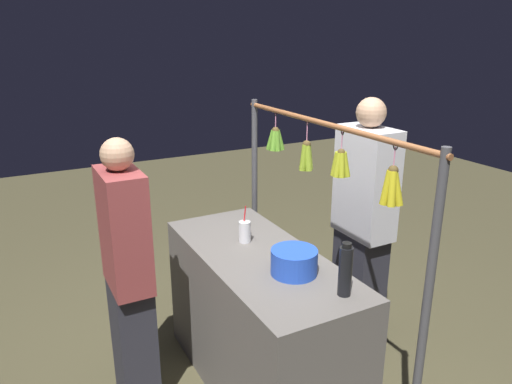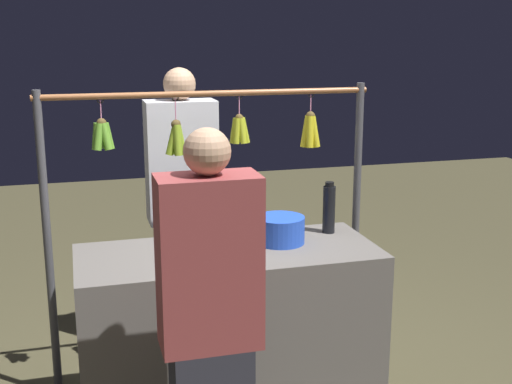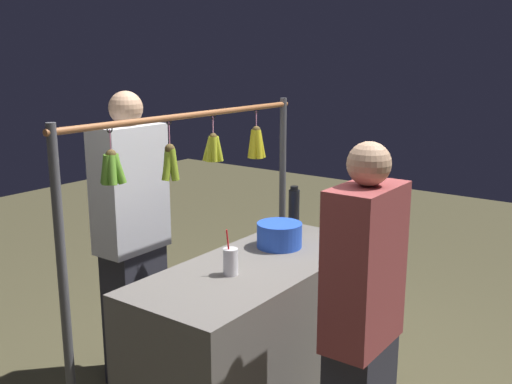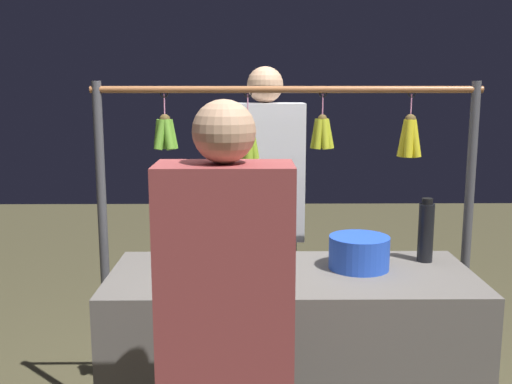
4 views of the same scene
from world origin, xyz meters
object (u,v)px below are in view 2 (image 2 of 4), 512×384
(blue_bucket, at_px, (280,230))
(customer_person, at_px, (210,337))
(vendor_person, at_px, (183,215))
(water_bottle, at_px, (329,208))
(drink_cup, at_px, (186,241))

(blue_bucket, bearing_deg, customer_person, 55.60)
(vendor_person, relative_size, customer_person, 1.08)
(water_bottle, bearing_deg, blue_bucket, 18.06)
(drink_cup, bearing_deg, water_bottle, -169.66)
(customer_person, bearing_deg, water_bottle, -133.77)
(drink_cup, height_order, customer_person, customer_person)
(drink_cup, bearing_deg, customer_person, 87.66)
(water_bottle, xyz_separation_m, customer_person, (0.84, 0.88, -0.24))
(drink_cup, bearing_deg, blue_bucket, -174.62)
(blue_bucket, distance_m, drink_cup, 0.50)
(water_bottle, distance_m, vendor_person, 0.99)
(blue_bucket, relative_size, drink_cup, 1.10)
(water_bottle, height_order, blue_bucket, water_bottle)
(customer_person, bearing_deg, drink_cup, -92.34)
(vendor_person, distance_m, customer_person, 1.58)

